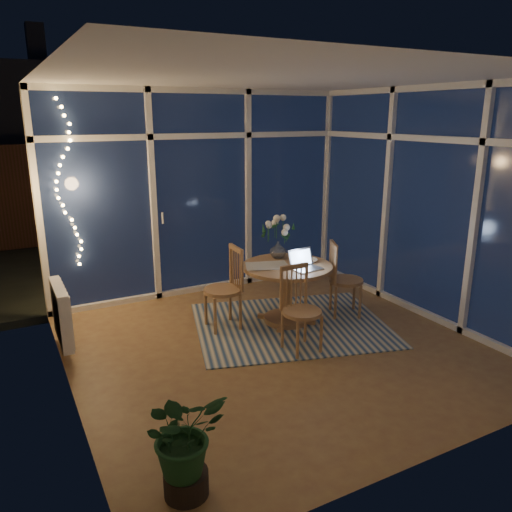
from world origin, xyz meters
name	(u,v)px	position (x,y,z in m)	size (l,w,h in m)	color
floor	(278,346)	(0.00, 0.00, 0.00)	(4.00, 4.00, 0.00)	brown
ceiling	(281,77)	(0.00, 0.00, 2.60)	(4.00, 4.00, 0.00)	white
wall_back	(201,193)	(0.00, 2.00, 1.30)	(4.00, 0.04, 2.60)	silver
wall_front	(445,281)	(0.00, -2.00, 1.30)	(4.00, 0.04, 2.60)	silver
wall_left	(56,246)	(-2.00, 0.00, 1.30)	(0.04, 4.00, 2.60)	silver
wall_right	(431,205)	(2.00, 0.00, 1.30)	(0.04, 4.00, 2.60)	silver
window_wall_back	(202,194)	(0.00, 1.96, 1.30)	(4.00, 0.10, 2.60)	white
window_wall_right	(429,205)	(1.96, 0.00, 1.30)	(0.10, 4.00, 2.60)	white
radiator	(61,314)	(-1.94, 0.90, 0.40)	(0.10, 0.70, 0.58)	white
fairy_lights	(66,185)	(-1.65, 1.88, 1.52)	(0.24, 0.10, 1.85)	#FFC266
garden_patio	(169,241)	(0.50, 5.00, -0.06)	(12.00, 6.00, 0.10)	black
garden_fence	(133,190)	(0.00, 5.50, 0.90)	(11.00, 0.08, 1.80)	#3E2816
neighbour_roof	(110,118)	(0.30, 8.50, 2.20)	(7.00, 3.00, 2.20)	#2F3138
garden_shrubs	(119,241)	(-0.80, 3.40, 0.45)	(0.90, 0.90, 0.90)	black
rug	(291,325)	(0.40, 0.38, 0.01)	(2.10, 1.68, 0.01)	beige
dining_table	(287,294)	(0.40, 0.48, 0.34)	(1.00, 1.00, 0.68)	#A56C4A
chair_left	(222,288)	(-0.31, 0.68, 0.46)	(0.43, 0.43, 0.93)	#A56C4A
chair_right	(346,279)	(1.12, 0.35, 0.45)	(0.42, 0.42, 0.90)	#A56C4A
chair_front	(302,310)	(0.15, -0.20, 0.44)	(0.41, 0.41, 0.88)	#A56C4A
laptop	(307,259)	(0.50, 0.25, 0.79)	(0.31, 0.27, 0.23)	#B6B6BA
flower_vase	(278,249)	(0.45, 0.78, 0.79)	(0.20, 0.20, 0.21)	silver
bowl	(310,260)	(0.69, 0.46, 0.70)	(0.15, 0.15, 0.04)	white
newspapers	(268,266)	(0.19, 0.54, 0.69)	(0.41, 0.31, 0.01)	silver
phone	(296,265)	(0.48, 0.43, 0.69)	(0.11, 0.06, 0.01)	black
potted_plant	(184,441)	(-1.55, -1.52, 0.38)	(0.54, 0.47, 0.76)	#194622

